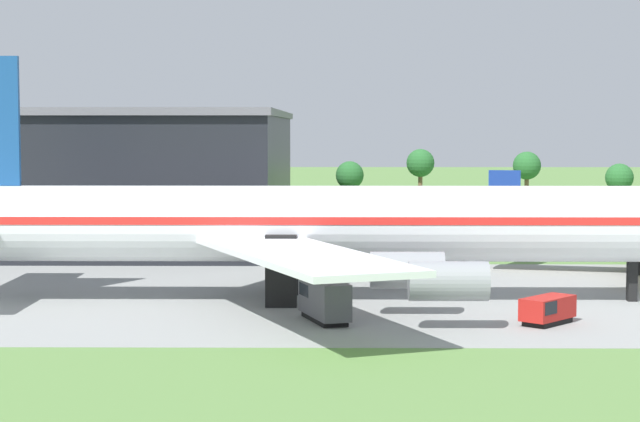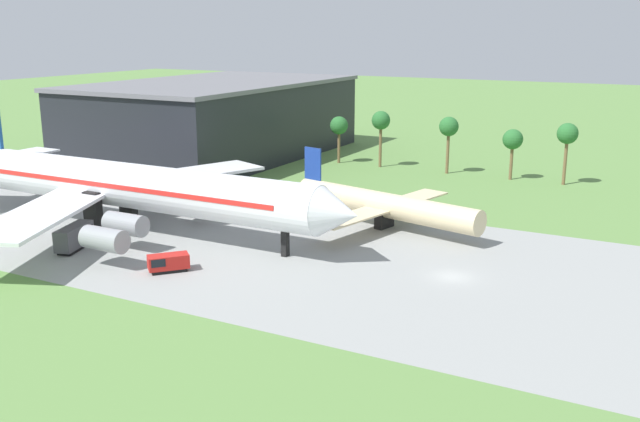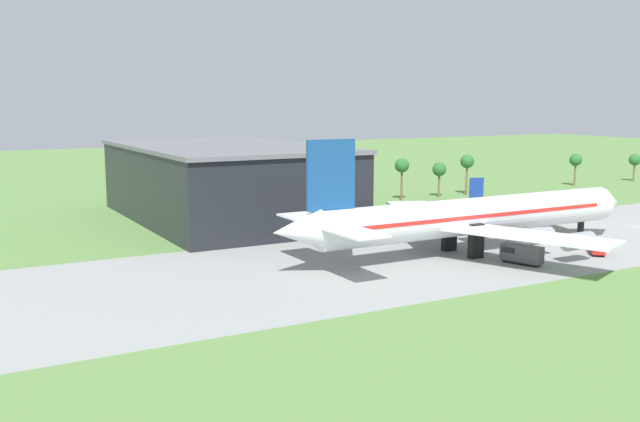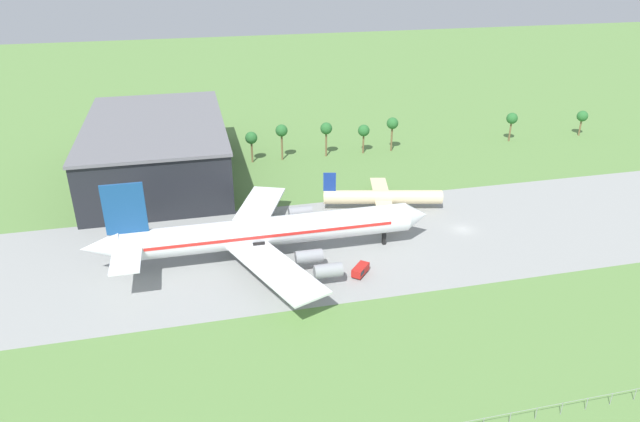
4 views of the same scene
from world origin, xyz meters
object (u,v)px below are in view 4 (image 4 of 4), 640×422
object	(u,v)px
regional_aircraft	(382,197)
catering_van	(281,274)
jet_airliner	(265,232)
terminal_building	(157,149)
baggage_tug	(360,271)

from	to	relation	value
regional_aircraft	catering_van	size ratio (longest dim) A/B	4.30
jet_airliner	regional_aircraft	bearing A→B (deg)	28.65
terminal_building	regional_aircraft	bearing A→B (deg)	-33.50
regional_aircraft	terminal_building	xyz separation A→B (m)	(-53.51, 35.41, 4.70)
baggage_tug	terminal_building	distance (m)	75.10
jet_airliner	catering_van	bearing A→B (deg)	-80.43
baggage_tug	catering_van	size ratio (longest dim) A/B	0.70
jet_airliner	regional_aircraft	distance (m)	35.87
baggage_tug	catering_van	world-z (taller)	catering_van
regional_aircraft	terminal_building	distance (m)	64.34
jet_airliner	terminal_building	size ratio (longest dim) A/B	1.16
catering_van	terminal_building	distance (m)	66.94
jet_airliner	catering_van	xyz separation A→B (m)	(1.64, -9.71, -4.51)
baggage_tug	catering_van	distance (m)	15.62
jet_airliner	catering_van	distance (m)	10.83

